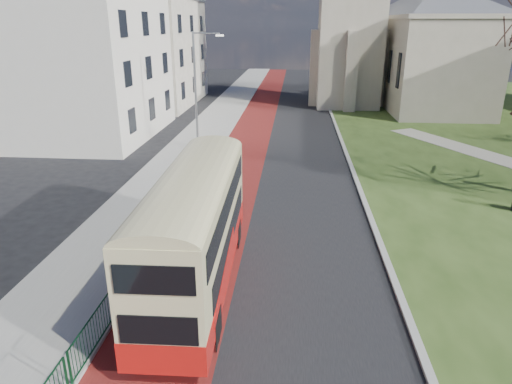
# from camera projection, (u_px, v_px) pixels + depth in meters

# --- Properties ---
(ground) EXTENTS (160.00, 160.00, 0.00)m
(ground) POSITION_uv_depth(u_px,v_px,m) (220.00, 286.00, 15.92)
(ground) COLOR black
(ground) RESTS_ON ground
(road_carriageway) EXTENTS (9.00, 120.00, 0.01)m
(road_carriageway) POSITION_uv_depth(u_px,v_px,m) (282.00, 145.00, 34.49)
(road_carriageway) COLOR black
(road_carriageway) RESTS_ON ground
(bus_lane) EXTENTS (3.40, 120.00, 0.01)m
(bus_lane) POSITION_uv_depth(u_px,v_px,m) (246.00, 144.00, 34.70)
(bus_lane) COLOR #591414
(bus_lane) RESTS_ON ground
(pavement_west) EXTENTS (4.00, 120.00, 0.12)m
(pavement_west) POSITION_uv_depth(u_px,v_px,m) (197.00, 142.00, 34.99)
(pavement_west) COLOR gray
(pavement_west) RESTS_ON ground
(kerb_west) EXTENTS (0.25, 120.00, 0.13)m
(kerb_west) POSITION_uv_depth(u_px,v_px,m) (223.00, 143.00, 34.82)
(kerb_west) COLOR #999993
(kerb_west) RESTS_ON ground
(kerb_east) EXTENTS (0.25, 80.00, 0.13)m
(kerb_east) POSITION_uv_depth(u_px,v_px,m) (341.00, 139.00, 35.97)
(kerb_east) COLOR #999993
(kerb_east) RESTS_ON ground
(pedestrian_railing) EXTENTS (0.07, 24.00, 1.12)m
(pedestrian_railing) POSITION_uv_depth(u_px,v_px,m) (167.00, 222.00, 19.70)
(pedestrian_railing) COLOR #0D3A1D
(pedestrian_railing) RESTS_ON ground
(street_block_near) EXTENTS (10.30, 14.30, 13.00)m
(street_block_near) POSITION_uv_depth(u_px,v_px,m) (84.00, 52.00, 35.33)
(street_block_near) COLOR silver
(street_block_near) RESTS_ON ground
(street_block_far) EXTENTS (10.30, 16.30, 11.50)m
(street_block_far) POSITION_uv_depth(u_px,v_px,m) (148.00, 51.00, 50.54)
(street_block_far) COLOR #B4AB98
(street_block_far) RESTS_ON ground
(streetlamp) EXTENTS (2.13, 0.18, 8.00)m
(streetlamp) POSITION_uv_depth(u_px,v_px,m) (197.00, 85.00, 31.49)
(streetlamp) COLOR gray
(streetlamp) RESTS_ON pavement_west
(bus) EXTENTS (2.47, 9.77, 4.06)m
(bus) POSITION_uv_depth(u_px,v_px,m) (196.00, 225.00, 15.16)
(bus) COLOR #B41410
(bus) RESTS_ON ground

